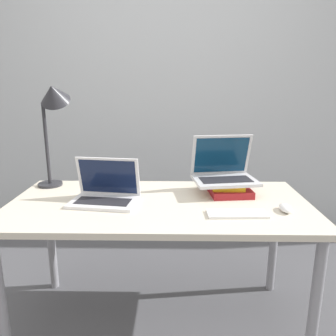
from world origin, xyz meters
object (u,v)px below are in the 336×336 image
at_px(book_stack, 228,188).
at_px(wireless_keyboard, 237,214).
at_px(laptop_left, 105,193).
at_px(desk_lamp, 53,106).
at_px(mouse, 285,208).
at_px(laptop_on_books, 224,172).

distance_m(book_stack, wireless_keyboard, 0.32).
xyz_separation_m(laptop_left, desk_lamp, (-0.32, 0.24, 0.42)).
height_order(wireless_keyboard, mouse, mouse).
relative_size(wireless_keyboard, mouse, 2.69).
bearing_deg(laptop_left, laptop_on_books, 15.38).
distance_m(wireless_keyboard, desk_lamp, 1.14).
height_order(book_stack, desk_lamp, desk_lamp).
bearing_deg(wireless_keyboard, book_stack, 88.72).
height_order(mouse, desk_lamp, desk_lamp).
bearing_deg(wireless_keyboard, laptop_left, 165.58).
bearing_deg(mouse, laptop_on_books, 131.48).
distance_m(book_stack, desk_lamp, 1.07).
xyz_separation_m(book_stack, wireless_keyboard, (-0.01, -0.32, -0.02)).
bearing_deg(laptop_on_books, wireless_keyboard, -87.05).
bearing_deg(book_stack, laptop_on_books, 145.96).
height_order(laptop_left, book_stack, laptop_left).
distance_m(book_stack, laptop_on_books, 0.09).
distance_m(wireless_keyboard, mouse, 0.24).
bearing_deg(book_stack, mouse, -49.71).
relative_size(laptop_left, mouse, 3.43).
xyz_separation_m(wireless_keyboard, mouse, (0.24, 0.05, 0.01)).
distance_m(laptop_left, book_stack, 0.67).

